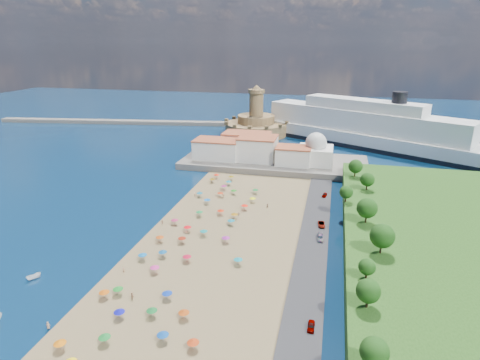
# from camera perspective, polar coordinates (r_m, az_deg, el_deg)

# --- Properties ---
(ground) EXTENTS (700.00, 700.00, 0.00)m
(ground) POSITION_cam_1_polar(r_m,az_deg,el_deg) (135.42, -4.11, -6.46)
(ground) COLOR #071938
(ground) RESTS_ON ground
(terrace) EXTENTS (90.00, 36.00, 3.00)m
(terrace) POSITION_cam_1_polar(r_m,az_deg,el_deg) (199.55, 4.86, 2.51)
(terrace) COLOR #59544C
(terrace) RESTS_ON ground
(jetty) EXTENTS (18.00, 70.00, 2.40)m
(jetty) POSITION_cam_1_polar(r_m,az_deg,el_deg) (236.69, 0.86, 5.17)
(jetty) COLOR #59544C
(jetty) RESTS_ON ground
(breakwater) EXTENTS (199.03, 34.77, 2.60)m
(breakwater) POSITION_cam_1_polar(r_m,az_deg,el_deg) (312.27, -15.27, 7.95)
(breakwater) COLOR #59544C
(breakwater) RESTS_ON ground
(waterfront_buildings) EXTENTS (57.00, 29.00, 11.00)m
(waterfront_buildings) POSITION_cam_1_polar(r_m,az_deg,el_deg) (200.66, 1.25, 4.56)
(waterfront_buildings) COLOR silver
(waterfront_buildings) RESTS_ON terrace
(domed_building) EXTENTS (16.00, 16.00, 15.00)m
(domed_building) POSITION_cam_1_polar(r_m,az_deg,el_deg) (193.84, 10.70, 4.04)
(domed_building) COLOR silver
(domed_building) RESTS_ON terrace
(fortress) EXTENTS (40.00, 40.00, 32.40)m
(fortress) POSITION_cam_1_polar(r_m,az_deg,el_deg) (264.16, 2.29, 7.85)
(fortress) COLOR olive
(fortress) RESTS_ON ground
(cruise_ship) EXTENTS (142.47, 92.35, 32.88)m
(cruise_ship) POSITION_cam_1_polar(r_m,az_deg,el_deg) (246.31, 16.90, 6.94)
(cruise_ship) COLOR black
(cruise_ship) RESTS_ON ground
(beach_parasols) EXTENTS (30.03, 116.14, 2.20)m
(beach_parasols) POSITION_cam_1_polar(r_m,az_deg,el_deg) (125.63, -6.56, -7.60)
(beach_parasols) COLOR gray
(beach_parasols) RESTS_ON beach
(beachgoers) EXTENTS (35.64, 98.62, 1.81)m
(beachgoers) POSITION_cam_1_polar(r_m,az_deg,el_deg) (134.26, -6.58, -6.25)
(beachgoers) COLOR tan
(beachgoers) RESTS_ON beach
(moored_boats) EXTENTS (6.86, 21.09, 1.67)m
(moored_boats) POSITION_cam_1_polar(r_m,az_deg,el_deg) (111.48, -29.73, -14.83)
(moored_boats) COLOR white
(moored_boats) RESTS_ON ground
(parked_cars) EXTENTS (2.69, 82.58, 1.39)m
(parked_cars) POSITION_cam_1_polar(r_m,az_deg,el_deg) (129.51, 11.39, -7.41)
(parked_cars) COLOR gray
(parked_cars) RESTS_ON promenade
(hillside_trees) EXTENTS (13.96, 110.02, 8.16)m
(hillside_trees) POSITION_cam_1_polar(r_m,az_deg,el_deg) (122.91, 17.51, -4.85)
(hillside_trees) COLOR #382314
(hillside_trees) RESTS_ON hillside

